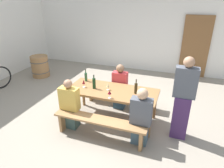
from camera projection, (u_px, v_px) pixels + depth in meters
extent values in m
plane|color=gray|center=(112.00, 119.00, 4.67)|extent=(24.00, 24.00, 0.00)
cube|color=silver|center=(147.00, 28.00, 7.20)|extent=(14.00, 0.20, 3.20)
cube|color=brown|center=(195.00, 47.00, 6.76)|extent=(0.90, 0.06, 2.10)
cube|color=olive|center=(112.00, 91.00, 4.37)|extent=(2.00, 0.85, 0.05)
cylinder|color=olive|center=(69.00, 107.00, 4.50)|extent=(0.07, 0.07, 0.70)
cylinder|color=olive|center=(149.00, 123.00, 3.93)|extent=(0.07, 0.07, 0.70)
cylinder|color=olive|center=(83.00, 93.00, 5.13)|extent=(0.07, 0.07, 0.70)
cylinder|color=olive|center=(155.00, 105.00, 4.55)|extent=(0.07, 0.07, 0.70)
cube|color=#9E7247|center=(99.00, 120.00, 3.87)|extent=(1.90, 0.30, 0.04)
cube|color=#9E7247|center=(63.00, 121.00, 4.23)|extent=(0.06, 0.24, 0.41)
cube|color=#9E7247|center=(142.00, 139.00, 3.70)|extent=(0.06, 0.24, 0.41)
cube|color=#9E7247|center=(121.00, 90.00, 5.12)|extent=(1.90, 0.30, 0.04)
cube|color=#9E7247|center=(92.00, 93.00, 5.47)|extent=(0.06, 0.24, 0.41)
cube|color=#9E7247|center=(154.00, 103.00, 4.94)|extent=(0.06, 0.24, 0.41)
cylinder|color=#332814|center=(136.00, 88.00, 4.18)|extent=(0.07, 0.07, 0.23)
cylinder|color=#332814|center=(136.00, 82.00, 4.12)|extent=(0.02, 0.02, 0.08)
cylinder|color=black|center=(136.00, 80.00, 4.10)|extent=(0.03, 0.03, 0.01)
cylinder|color=#234C2D|center=(86.00, 77.00, 4.80)|extent=(0.06, 0.06, 0.20)
cylinder|color=#234C2D|center=(86.00, 71.00, 4.74)|extent=(0.02, 0.02, 0.09)
cylinder|color=black|center=(85.00, 69.00, 4.72)|extent=(0.02, 0.02, 0.01)
cylinder|color=#143319|center=(94.00, 83.00, 4.41)|extent=(0.07, 0.07, 0.24)
cylinder|color=#143319|center=(94.00, 77.00, 4.34)|extent=(0.03, 0.03, 0.08)
cylinder|color=black|center=(94.00, 75.00, 4.33)|extent=(0.03, 0.03, 0.01)
cylinder|color=silver|center=(110.00, 98.00, 4.03)|extent=(0.06, 0.06, 0.01)
cylinder|color=silver|center=(110.00, 96.00, 4.01)|extent=(0.01, 0.01, 0.09)
cone|color=maroon|center=(109.00, 92.00, 3.98)|extent=(0.07, 0.07, 0.07)
cylinder|color=silver|center=(74.00, 91.00, 4.33)|extent=(0.06, 0.06, 0.01)
cylinder|color=silver|center=(74.00, 89.00, 4.32)|extent=(0.01, 0.01, 0.07)
cone|color=beige|center=(74.00, 86.00, 4.29)|extent=(0.08, 0.08, 0.08)
cylinder|color=silver|center=(84.00, 87.00, 4.51)|extent=(0.06, 0.06, 0.01)
cylinder|color=silver|center=(84.00, 85.00, 4.49)|extent=(0.01, 0.01, 0.08)
cone|color=maroon|center=(84.00, 82.00, 4.46)|extent=(0.06, 0.06, 0.09)
cylinder|color=silver|center=(108.00, 90.00, 4.38)|extent=(0.06, 0.06, 0.01)
cylinder|color=silver|center=(108.00, 88.00, 4.36)|extent=(0.01, 0.01, 0.07)
cone|color=beige|center=(108.00, 85.00, 4.33)|extent=(0.07, 0.07, 0.08)
cube|color=#3A524D|center=(71.00, 117.00, 4.32)|extent=(0.31, 0.24, 0.45)
cube|color=gold|center=(69.00, 99.00, 4.13)|extent=(0.41, 0.20, 0.49)
sphere|color=#A87A5B|center=(68.00, 84.00, 3.99)|extent=(0.18, 0.18, 0.18)
cube|color=#3F5868|center=(140.00, 132.00, 3.84)|extent=(0.30, 0.24, 0.45)
cube|color=#4C515B|center=(141.00, 111.00, 3.65)|extent=(0.40, 0.20, 0.52)
sphere|color=tan|center=(143.00, 94.00, 3.50)|extent=(0.21, 0.21, 0.21)
cube|color=#2C495F|center=(120.00, 99.00, 5.07)|extent=(0.27, 0.24, 0.45)
cube|color=#C6383D|center=(120.00, 82.00, 4.87)|extent=(0.36, 0.20, 0.52)
sphere|color=#846047|center=(120.00, 68.00, 4.73)|extent=(0.20, 0.20, 0.20)
cube|color=#422757|center=(180.00, 117.00, 3.93)|extent=(0.31, 0.24, 0.91)
cube|color=#4C515B|center=(186.00, 82.00, 3.63)|extent=(0.41, 0.20, 0.58)
sphere|color=#A87A5B|center=(189.00, 62.00, 3.47)|extent=(0.20, 0.20, 0.20)
cylinder|color=#9E7247|center=(40.00, 66.00, 7.00)|extent=(0.59, 0.59, 0.75)
torus|color=#4C4C51|center=(39.00, 61.00, 6.93)|extent=(0.63, 0.63, 0.02)
torus|color=#4C4C51|center=(41.00, 71.00, 7.08)|extent=(0.63, 0.63, 0.02)
torus|color=black|center=(0.00, 77.00, 6.10)|extent=(0.21, 0.69, 0.70)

